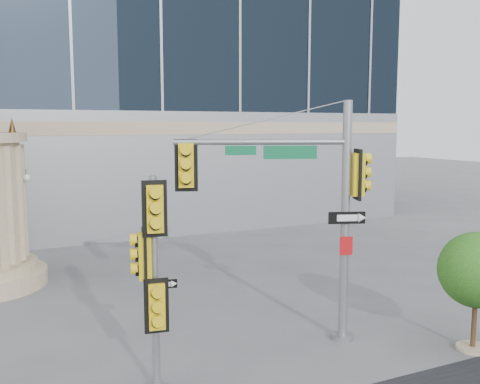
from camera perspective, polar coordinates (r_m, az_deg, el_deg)
name	(u,v)px	position (r m, az deg, el deg)	size (l,w,h in m)	color
ground	(263,359)	(12.86, 2.47, -17.41)	(120.00, 120.00, 0.00)	#545456
main_signal_pole	(302,195)	(12.98, 6.67, -0.27)	(4.40, 1.98, 5.93)	slate
secondary_signal_pole	(153,268)	(10.66, -9.30, -8.03)	(0.76, 0.64, 4.37)	slate
street_tree	(477,273)	(13.91, 23.99, -7.88)	(1.84, 1.79, 2.86)	tan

